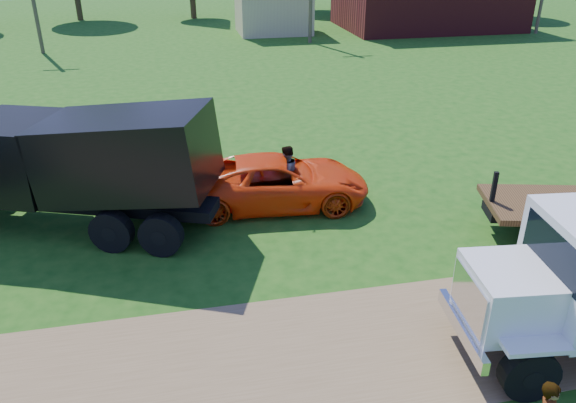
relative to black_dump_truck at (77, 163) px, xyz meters
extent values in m
plane|color=#194C10|center=(8.00, -7.00, -2.14)|extent=(140.00, 140.00, 0.00)
cube|color=brown|center=(8.00, -7.00, -2.14)|extent=(120.00, 4.20, 0.01)
cylinder|color=black|center=(9.20, -9.04, -1.56)|extent=(1.19, 0.49, 1.16)
cylinder|color=black|center=(9.20, -9.04, -1.56)|extent=(0.45, 0.43, 0.41)
cylinder|color=black|center=(9.45, -6.80, -1.56)|extent=(1.19, 0.49, 1.16)
cylinder|color=black|center=(9.45, -6.80, -1.56)|extent=(0.45, 0.43, 0.41)
cube|color=silver|center=(9.38, -7.92, -0.51)|extent=(2.08, 1.99, 1.26)
cube|color=silver|center=(8.43, -7.82, -0.56)|extent=(0.26, 1.58, 1.05)
cube|color=silver|center=(8.38, -7.82, -1.30)|extent=(0.42, 2.43, 0.32)
cube|color=black|center=(9.97, -7.99, 0.49)|extent=(0.28, 2.10, 0.90)
cube|color=black|center=(11.19, -6.84, 0.49)|extent=(1.58, 0.22, 0.79)
cube|color=silver|center=(9.20, -9.04, -0.88)|extent=(1.31, 0.61, 0.11)
cube|color=silver|center=(9.45, -6.80, -0.88)|extent=(1.31, 0.61, 0.11)
cube|color=black|center=(-0.38, 0.14, -1.24)|extent=(8.81, 4.22, 0.34)
cylinder|color=black|center=(0.89, -1.60, -1.52)|extent=(1.30, 0.80, 1.24)
cylinder|color=black|center=(0.89, -1.60, -1.52)|extent=(0.55, 0.54, 0.43)
cylinder|color=black|center=(1.72, 0.61, -1.52)|extent=(1.30, 0.80, 1.24)
cylinder|color=black|center=(1.72, 0.61, -1.52)|extent=(0.55, 0.54, 0.43)
cylinder|color=black|center=(2.26, -2.11, -1.52)|extent=(1.30, 0.80, 1.24)
cylinder|color=black|center=(2.26, -2.11, -1.52)|extent=(0.55, 0.54, 0.43)
cylinder|color=black|center=(3.09, 0.10, -1.52)|extent=(1.30, 0.80, 1.24)
cylinder|color=black|center=(3.09, 0.10, -1.52)|extent=(0.55, 0.54, 0.43)
cube|color=black|center=(-1.74, 0.66, 0.11)|extent=(3.05, 3.32, 2.25)
cube|color=black|center=(1.52, -0.57, 0.39)|extent=(5.56, 4.26, 2.73)
imported|color=#E6390A|center=(6.06, 0.35, -1.31)|extent=(6.15, 3.22, 1.65)
cylinder|color=black|center=(12.89, -4.39, -1.64)|extent=(1.05, 0.54, 1.01)
cylinder|color=black|center=(13.41, -2.33, -1.64)|extent=(1.05, 0.54, 1.01)
cube|color=black|center=(11.78, -3.02, -0.57)|extent=(0.15, 0.15, 1.01)
imported|color=#999999|center=(6.40, 0.64, -1.19)|extent=(1.18, 1.13, 1.91)
cube|color=tan|center=(12.00, 33.00, -0.34)|extent=(6.00, 5.00, 3.60)
camera|label=1|loc=(2.92, -16.16, 6.26)|focal=35.00mm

